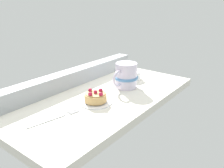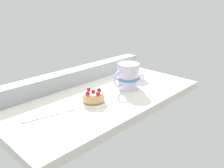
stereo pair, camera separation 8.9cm
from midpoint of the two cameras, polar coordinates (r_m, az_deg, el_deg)
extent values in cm
cube|color=silver|center=(91.38, 0.42, -3.48)|extent=(79.04, 40.18, 3.01)
cube|color=#9EA3A8|center=(101.49, -6.66, 1.70)|extent=(77.46, 5.72, 6.45)
cylinder|color=white|center=(84.25, -1.45, -4.21)|extent=(11.51, 11.51, 0.78)
cylinder|color=white|center=(84.33, -1.45, -4.33)|extent=(6.33, 6.33, 0.39)
cylinder|color=tan|center=(83.56, -1.46, -3.14)|extent=(7.89, 7.89, 2.63)
cylinder|color=#AB854F|center=(82.99, -1.47, -2.21)|extent=(6.94, 6.94, 0.30)
sphere|color=#B71938|center=(82.78, -1.47, -1.86)|extent=(1.35, 1.35, 1.35)
sphere|color=#B71938|center=(84.20, -0.14, -1.48)|extent=(1.45, 1.45, 1.45)
sphere|color=#B71938|center=(84.77, -2.57, -1.38)|extent=(1.38, 1.38, 1.38)
sphere|color=#B71938|center=(81.21, -2.80, -2.29)|extent=(1.52, 1.52, 1.52)
sphere|color=#B71938|center=(80.83, -0.25, -2.45)|extent=(1.55, 1.55, 1.55)
cylinder|color=silver|center=(96.38, 6.59, 1.93)|extent=(8.79, 8.79, 10.40)
torus|color=#4C7FB2|center=(96.66, 6.57, 1.43)|extent=(10.03, 10.03, 1.20)
torus|color=silver|center=(92.33, 4.54, 1.18)|extent=(6.82, 0.99, 6.82)
cube|color=#B7B7BC|center=(75.87, -13.74, -7.82)|extent=(12.39, 3.33, 0.60)
cube|color=#B7B7BC|center=(77.88, -9.42, -6.72)|extent=(1.29, 0.80, 0.60)
cube|color=#B7B7BC|center=(78.31, -6.75, -6.42)|extent=(3.47, 0.97, 0.60)
cube|color=#B7B7BC|center=(78.90, -7.00, -6.22)|extent=(3.47, 0.97, 0.60)
cube|color=#B7B7BC|center=(79.49, -7.24, -6.02)|extent=(3.47, 0.97, 0.60)
cube|color=#B7B7BC|center=(80.08, -7.48, -5.82)|extent=(3.47, 0.97, 0.60)
cylinder|color=white|center=(107.81, 8.26, 1.89)|extent=(7.94, 7.94, 3.41)
torus|color=silver|center=(107.29, 8.31, 2.75)|extent=(8.39, 8.39, 0.60)
camera|label=1|loc=(0.04, -87.14, 1.05)|focal=37.80mm
camera|label=2|loc=(0.04, 92.86, -1.05)|focal=37.80mm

